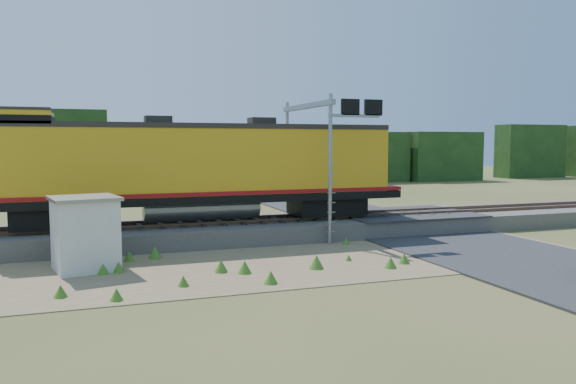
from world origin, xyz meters
name	(u,v)px	position (x,y,z in m)	size (l,w,h in m)	color
ground	(325,261)	(0.00, 0.00, 0.00)	(140.00, 140.00, 0.00)	#475123
ballast	(276,228)	(0.00, 6.00, 0.40)	(70.00, 5.00, 0.80)	slate
rails	(276,218)	(0.00, 6.00, 0.88)	(70.00, 1.54, 0.16)	brown
dirt_shoulder	(271,262)	(-2.00, 0.50, 0.01)	(26.00, 8.00, 0.03)	#8C7754
road	(468,245)	(7.00, 0.74, 0.09)	(7.00, 66.00, 0.86)	#38383A
tree_line_north	(176,157)	(0.00, 38.00, 3.07)	(130.00, 3.00, 6.50)	#173412
weed_clumps	(234,268)	(-3.50, 0.10, 0.00)	(15.00, 6.20, 0.56)	#427521
locomotive	(196,167)	(-3.79, 6.00, 3.37)	(18.95, 2.89, 4.89)	black
shed	(85,233)	(-8.51, 1.46, 1.32)	(2.59, 2.59, 2.60)	silver
signal_gantry	(318,132)	(1.92, 5.35, 4.98)	(2.61, 6.20, 6.59)	gray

